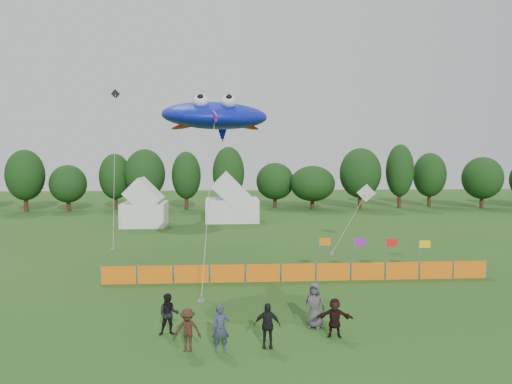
{
  "coord_description": "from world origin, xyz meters",
  "views": [
    {
      "loc": [
        -1.73,
        -19.78,
        7.14
      ],
      "look_at": [
        0.0,
        6.0,
        5.2
      ],
      "focal_mm": 35.0,
      "sensor_mm": 36.0,
      "label": 1
    }
  ],
  "objects": [
    {
      "name": "treeline",
      "position": [
        1.61,
        44.93,
        4.18
      ],
      "size": [
        104.57,
        8.78,
        8.36
      ],
      "color": "#382314",
      "rests_on": "ground"
    },
    {
      "name": "spectator_a",
      "position": [
        -1.82,
        -2.15,
        0.87
      ],
      "size": [
        0.67,
        0.48,
        1.73
      ],
      "primitive_type": "imported",
      "rotation": [
        0.0,
        0.0,
        0.11
      ],
      "color": "#2D354C",
      "rests_on": "ground"
    },
    {
      "name": "spectator_f",
      "position": [
        2.63,
        -0.92,
        0.76
      ],
      "size": [
        1.47,
        0.68,
        1.52
      ],
      "primitive_type": "imported",
      "rotation": [
        0.0,
        0.0,
        -0.17
      ],
      "color": "black",
      "rests_on": "ground"
    },
    {
      "name": "tent_left",
      "position": [
        -9.56,
        30.47,
        1.95
      ],
      "size": [
        4.37,
        4.37,
        3.86
      ],
      "color": "silver",
      "rests_on": "ground"
    },
    {
      "name": "tent_right",
      "position": [
        -0.74,
        33.36,
        2.02
      ],
      "size": [
        5.68,
        4.54,
        4.01
      ],
      "color": "silver",
      "rests_on": "ground"
    },
    {
      "name": "ground",
      "position": [
        0.0,
        0.0,
        0.0
      ],
      "size": [
        160.0,
        160.0,
        0.0
      ],
      "primitive_type": "plane",
      "color": "#234C16",
      "rests_on": "ground"
    },
    {
      "name": "spectator_b",
      "position": [
        -3.88,
        -0.29,
        0.83
      ],
      "size": [
        0.86,
        0.7,
        1.66
      ],
      "primitive_type": "imported",
      "rotation": [
        0.0,
        0.0,
        0.09
      ],
      "color": "black",
      "rests_on": "ground"
    },
    {
      "name": "spectator_e",
      "position": [
        2.03,
        0.18,
        0.94
      ],
      "size": [
        1.08,
        0.93,
        1.88
      ],
      "primitive_type": "imported",
      "rotation": [
        0.0,
        0.0,
        -0.43
      ],
      "color": "#46464B",
      "rests_on": "ground"
    },
    {
      "name": "small_kite_white",
      "position": [
        8.7,
        17.46,
        3.32
      ],
      "size": [
        4.26,
        3.44,
        4.89
      ],
      "color": "silver",
      "rests_on": "ground"
    },
    {
      "name": "spectator_c",
      "position": [
        -3.03,
        -1.99,
        0.79
      ],
      "size": [
        1.12,
        0.78,
        1.58
      ],
      "primitive_type": "imported",
      "rotation": [
        0.0,
        0.0,
        -0.21
      ],
      "color": "#321E14",
      "rests_on": "ground"
    },
    {
      "name": "stingray_kite",
      "position": [
        -2.12,
        10.8,
        9.44
      ],
      "size": [
        7.53,
        14.92,
        10.62
      ],
      "color": "#0E1DC6",
      "rests_on": "ground"
    },
    {
      "name": "flag_row",
      "position": [
        7.12,
        9.06,
        1.44
      ],
      "size": [
        6.73,
        0.57,
        2.21
      ],
      "color": "gray",
      "rests_on": "ground"
    },
    {
      "name": "spectator_d",
      "position": [
        -0.11,
        -1.84,
        0.84
      ],
      "size": [
        1.01,
        0.49,
        1.68
      ],
      "primitive_type": "imported",
      "rotation": [
        0.0,
        0.0,
        -0.08
      ],
      "color": "black",
      "rests_on": "ground"
    },
    {
      "name": "barrier_fence",
      "position": [
        2.51,
        7.72,
        0.5
      ],
      "size": [
        21.9,
        0.06,
        1.0
      ],
      "color": "orange",
      "rests_on": "ground"
    },
    {
      "name": "small_kite_dark",
      "position": [
        -10.32,
        20.64,
        6.84
      ],
      "size": [
        1.12,
        4.96,
        12.57
      ],
      "color": "black",
      "rests_on": "ground"
    }
  ]
}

